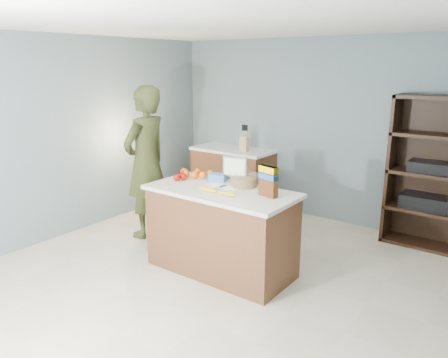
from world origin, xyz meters
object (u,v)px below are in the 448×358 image
Objects in this scene: counter_peninsula at (221,234)px; person at (146,163)px; cereal_box at (268,179)px; tv at (235,168)px; shelving_unit at (430,175)px.

counter_peninsula is 1.50m from person.
tv is at bearing 157.29° from cereal_box.
counter_peninsula is 0.87× the size of shelving_unit.
person is at bearing -178.42° from tv.
tv is at bearing 98.50° from counter_peninsula.
shelving_unit is (1.55, 2.05, 0.45)m from counter_peninsula.
counter_peninsula is at bearing -171.22° from cereal_box.
shelving_unit reaches higher than tv.
person reaches higher than tv.
cereal_box is (1.89, -0.20, 0.12)m from person.
cereal_box is (0.56, -0.23, 0.01)m from tv.
shelving_unit reaches higher than cereal_box.
shelving_unit is 3.43m from person.
shelving_unit is at bearing 52.89° from counter_peninsula.
cereal_box is at bearing 8.78° from counter_peninsula.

